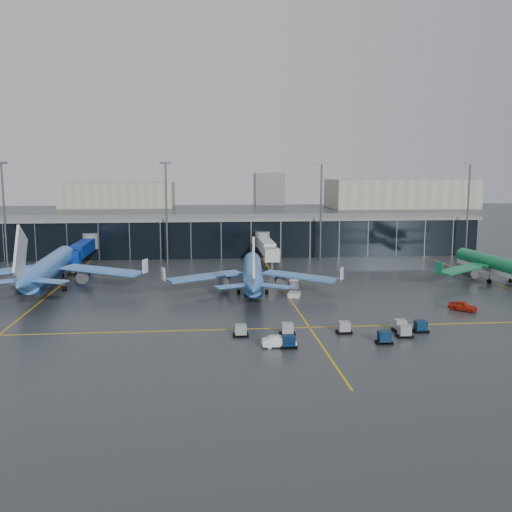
{
  "coord_description": "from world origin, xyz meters",
  "views": [
    {
      "loc": [
        -5.59,
        -96.85,
        23.25
      ],
      "look_at": [
        5.0,
        18.0,
        6.0
      ],
      "focal_mm": 40.0,
      "sensor_mm": 36.0,
      "label": 1
    }
  ],
  "objects": [
    {
      "name": "service_van_red",
      "position": [
        37.59,
        -7.12,
        0.8
      ],
      "size": [
        4.52,
        4.74,
        1.59
      ],
      "primitive_type": "imported",
      "rotation": [
        0.0,
        0.0,
        0.73
      ],
      "color": "#AE1F0D",
      "rests_on": "ground"
    },
    {
      "name": "flood_masts",
      "position": [
        5.0,
        50.0,
        13.81
      ],
      "size": [
        203.0,
        0.5,
        25.5
      ],
      "color": "#595B60",
      "rests_on": "ground"
    },
    {
      "name": "distant_hangars",
      "position": [
        49.94,
        270.08,
        8.79
      ],
      "size": [
        260.0,
        71.0,
        22.0
      ],
      "color": "#B2AD99",
      "rests_on": "ground"
    },
    {
      "name": "airliner_aer_lingus",
      "position": [
        56.11,
        17.12,
        5.69
      ],
      "size": [
        35.34,
        39.48,
        11.38
      ],
      "primitive_type": null,
      "rotation": [
        0.0,
        0.0,
        0.08
      ],
      "color": "#0E753D",
      "rests_on": "ground"
    },
    {
      "name": "mobile_airstair",
      "position": [
        11.16,
        6.36,
        0.77
      ],
      "size": [
        2.97,
        3.67,
        3.45
      ],
      "rotation": [
        0.0,
        0.0,
        -0.27
      ],
      "color": "silver",
      "rests_on": "ground"
    },
    {
      "name": "baggage_carts",
      "position": [
        14.38,
        -20.34,
        0.76
      ],
      "size": [
        28.43,
        8.0,
        1.7
      ],
      "color": "black",
      "rests_on": "ground"
    },
    {
      "name": "taxi_lines",
      "position": [
        10.0,
        10.61,
        0.01
      ],
      "size": [
        220.0,
        120.0,
        0.02
      ],
      "color": "gold",
      "rests_on": "ground"
    },
    {
      "name": "jet_bridges",
      "position": [
        -35.0,
        42.99,
        4.55
      ],
      "size": [
        94.0,
        27.5,
        7.2
      ],
      "color": "#595B60",
      "rests_on": "ground"
    },
    {
      "name": "ground",
      "position": [
        0.0,
        0.0,
        0.0
      ],
      "size": [
        600.0,
        600.0,
        0.0
      ],
      "primitive_type": "plane",
      "color": "#282B2D",
      "rests_on": "ground"
    },
    {
      "name": "airliner_klm_near",
      "position": [
        3.69,
        11.06,
        6.03
      ],
      "size": [
        37.37,
        41.77,
        12.06
      ],
      "primitive_type": null,
      "rotation": [
        0.0,
        0.0,
        -0.08
      ],
      "color": "#3C77C5",
      "rests_on": "ground"
    },
    {
      "name": "service_van_white",
      "position": [
        4.21,
        -24.1,
        0.76
      ],
      "size": [
        4.63,
        1.68,
        1.52
      ],
      "primitive_type": "imported",
      "rotation": [
        0.0,
        0.0,
        1.59
      ],
      "color": "white",
      "rests_on": "ground"
    },
    {
      "name": "airliner_arkefly",
      "position": [
        -36.09,
        17.28,
        6.94
      ],
      "size": [
        41.82,
        47.05,
        13.88
      ],
      "primitive_type": null,
      "rotation": [
        0.0,
        0.0,
        0.05
      ],
      "color": "#4380DB",
      "rests_on": "ground"
    },
    {
      "name": "terminal_pier",
      "position": [
        0.0,
        62.0,
        5.42
      ],
      "size": [
        142.0,
        17.0,
        10.7
      ],
      "color": "black",
      "rests_on": "ground"
    }
  ]
}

